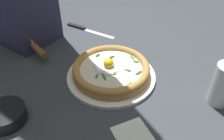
{
  "coord_description": "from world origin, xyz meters",
  "views": [
    {
      "loc": [
        0.26,
        -0.58,
        0.52
      ],
      "look_at": [
        0.0,
        -0.02,
        0.03
      ],
      "focal_mm": 38.7,
      "sensor_mm": 36.0,
      "label": 1
    }
  ],
  "objects_px": {
    "pizza": "(112,70)",
    "table_knife": "(83,29)",
    "pizza_cutter": "(35,47)",
    "side_bowl": "(6,115)",
    "drinking_glass": "(222,87)"
  },
  "relations": [
    {
      "from": "pizza",
      "to": "table_knife",
      "type": "bearing_deg",
      "value": 135.98
    },
    {
      "from": "pizza",
      "to": "drinking_glass",
      "type": "distance_m",
      "value": 0.33
    },
    {
      "from": "pizza_cutter",
      "to": "drinking_glass",
      "type": "height_order",
      "value": "drinking_glass"
    },
    {
      "from": "table_knife",
      "to": "drinking_glass",
      "type": "xyz_separation_m",
      "value": [
        0.58,
        -0.21,
        0.05
      ]
    },
    {
      "from": "pizza_cutter",
      "to": "drinking_glass",
      "type": "xyz_separation_m",
      "value": [
        0.63,
        0.04,
        0.02
      ]
    },
    {
      "from": "side_bowl",
      "to": "pizza_cutter",
      "type": "distance_m",
      "value": 0.31
    },
    {
      "from": "pizza",
      "to": "table_knife",
      "type": "xyz_separation_m",
      "value": [
        -0.25,
        0.24,
        -0.03
      ]
    },
    {
      "from": "side_bowl",
      "to": "pizza_cutter",
      "type": "relative_size",
      "value": 0.73
    },
    {
      "from": "table_knife",
      "to": "drinking_glass",
      "type": "height_order",
      "value": "drinking_glass"
    },
    {
      "from": "pizza",
      "to": "drinking_glass",
      "type": "bearing_deg",
      "value": 5.85
    },
    {
      "from": "table_knife",
      "to": "pizza_cutter",
      "type": "bearing_deg",
      "value": -102.47
    },
    {
      "from": "pizza_cutter",
      "to": "drinking_glass",
      "type": "distance_m",
      "value": 0.64
    },
    {
      "from": "pizza",
      "to": "table_knife",
      "type": "distance_m",
      "value": 0.35
    },
    {
      "from": "side_bowl",
      "to": "table_knife",
      "type": "relative_size",
      "value": 0.47
    },
    {
      "from": "pizza",
      "to": "table_knife",
      "type": "height_order",
      "value": "pizza"
    }
  ]
}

